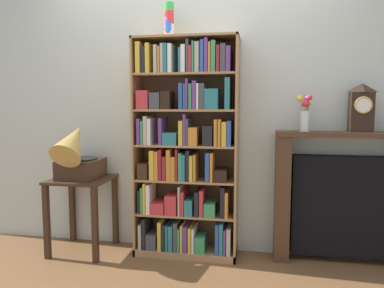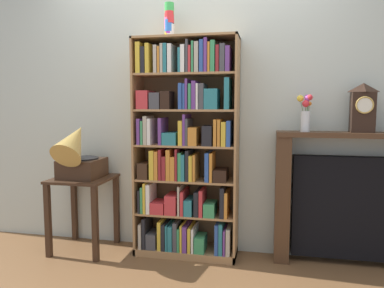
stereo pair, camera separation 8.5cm
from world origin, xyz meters
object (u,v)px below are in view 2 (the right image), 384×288
object	(u,v)px
bookshelf	(185,153)
side_table_left	(83,196)
cup_stack	(169,21)
fireplace_mantel	(349,200)
flower_vase	(305,113)
gramophone	(78,154)
mantel_clock	(363,108)

from	to	relation	value
bookshelf	side_table_left	xyz separation A→B (m)	(-0.90, -0.08, -0.40)
cup_stack	fireplace_mantel	world-z (taller)	cup_stack
bookshelf	flower_vase	xyz separation A→B (m)	(0.97, 0.05, 0.34)
gramophone	mantel_clock	size ratio (longest dim) A/B	1.43
mantel_clock	flower_vase	size ratio (longest dim) A/B	1.29
fireplace_mantel	flower_vase	xyz separation A→B (m)	(-0.36, -0.03, 0.70)
bookshelf	cup_stack	bearing A→B (deg)	171.18
gramophone	flower_vase	distance (m)	1.92
fireplace_mantel	bookshelf	bearing A→B (deg)	-176.83
fireplace_mantel	cup_stack	bearing A→B (deg)	-177.95
cup_stack	gramophone	size ratio (longest dim) A/B	0.52
mantel_clock	flower_vase	world-z (taller)	mantel_clock
mantel_clock	bookshelf	bearing A→B (deg)	-177.85
side_table_left	gramophone	size ratio (longest dim) A/B	1.20
bookshelf	flower_vase	bearing A→B (deg)	2.75
mantel_clock	gramophone	bearing A→B (deg)	-174.84
fireplace_mantel	mantel_clock	bearing A→B (deg)	-17.65
cup_stack	side_table_left	world-z (taller)	cup_stack
side_table_left	flower_vase	size ratio (longest dim) A/B	2.22
side_table_left	gramophone	bearing A→B (deg)	-90.00
cup_stack	flower_vase	xyz separation A→B (m)	(1.11, 0.03, -0.75)
bookshelf	fireplace_mantel	world-z (taller)	bookshelf
side_table_left	gramophone	xyz separation A→B (m)	(-0.00, -0.07, 0.39)
gramophone	mantel_clock	world-z (taller)	mantel_clock
fireplace_mantel	mantel_clock	xyz separation A→B (m)	(0.07, -0.02, 0.74)
flower_vase	gramophone	bearing A→B (deg)	-173.85
fireplace_mantel	flower_vase	world-z (taller)	flower_vase
bookshelf	gramophone	world-z (taller)	bookshelf
mantel_clock	flower_vase	xyz separation A→B (m)	(-0.42, -0.01, -0.04)
mantel_clock	cup_stack	bearing A→B (deg)	-178.83
mantel_clock	side_table_left	bearing A→B (deg)	-176.63
gramophone	side_table_left	bearing A→B (deg)	90.00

